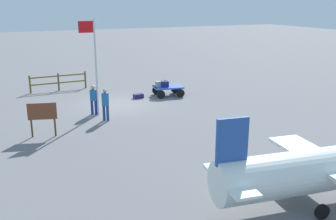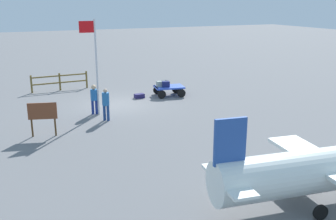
{
  "view_description": "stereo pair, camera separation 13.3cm",
  "coord_description": "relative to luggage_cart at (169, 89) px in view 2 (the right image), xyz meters",
  "views": [
    {
      "loc": [
        6.42,
        20.89,
        5.83
      ],
      "look_at": [
        -0.49,
        6.0,
        1.16
      ],
      "focal_mm": 41.2,
      "sensor_mm": 36.0,
      "label": 1
    },
    {
      "loc": [
        6.3,
        20.95,
        5.83
      ],
      "look_at": [
        -0.49,
        6.0,
        1.16
      ],
      "focal_mm": 41.2,
      "sensor_mm": 36.0,
      "label": 2
    }
  ],
  "objects": [
    {
      "name": "suitcase_tan",
      "position": [
        1.92,
        -0.21,
        -0.32
      ],
      "size": [
        0.63,
        0.41,
        0.27
      ],
      "color": "#201C4F",
      "rests_on": "ground"
    },
    {
      "name": "suitcase_olive",
      "position": [
        0.26,
        0.1,
        0.35
      ],
      "size": [
        0.53,
        0.44,
        0.36
      ],
      "color": "navy",
      "rests_on": "luggage_cart"
    },
    {
      "name": "suitcase_grey",
      "position": [
        0.13,
        -0.51,
        0.3
      ],
      "size": [
        0.5,
        0.32,
        0.28
      ],
      "color": "black",
      "rests_on": "luggage_cart"
    },
    {
      "name": "suitcase_dark",
      "position": [
        0.49,
        -0.1,
        0.34
      ],
      "size": [
        0.61,
        0.39,
        0.35
      ],
      "color": "gray",
      "rests_on": "luggage_cart"
    },
    {
      "name": "flagpole",
      "position": [
        5.2,
        2.25,
        2.45
      ],
      "size": [
        0.84,
        0.1,
        4.97
      ],
      "color": "silver",
      "rests_on": "ground"
    },
    {
      "name": "worker_lead",
      "position": [
        5.05,
        3.49,
        0.51
      ],
      "size": [
        0.51,
        0.51,
        1.64
      ],
      "color": "navy",
      "rests_on": "ground"
    },
    {
      "name": "ground_plane",
      "position": [
        3.6,
        0.74,
        -0.46
      ],
      "size": [
        120.0,
        120.0,
        0.0
      ],
      "primitive_type": "plane",
      "color": "slate"
    },
    {
      "name": "luggage_cart",
      "position": [
        0.0,
        0.0,
        0.0
      ],
      "size": [
        1.97,
        1.6,
        0.62
      ],
      "color": "blue",
      "rests_on": "ground"
    },
    {
      "name": "worker_trailing",
      "position": [
        5.3,
        2.12,
        0.49
      ],
      "size": [
        0.47,
        0.47,
        1.6
      ],
      "color": "navy",
      "rests_on": "ground"
    },
    {
      "name": "airplane_near",
      "position": [
        1.09,
        14.2,
        0.64
      ],
      "size": [
        7.98,
        4.88,
        2.92
      ],
      "color": "white",
      "rests_on": "ground"
    },
    {
      "name": "signboard",
      "position": [
        8.21,
        4.61,
        0.59
      ],
      "size": [
        1.22,
        0.4,
        1.54
      ],
      "color": "#4C3319",
      "rests_on": "ground"
    },
    {
      "name": "wooden_fence",
      "position": [
        6.03,
        -4.44,
        0.21
      ],
      "size": [
        3.76,
        0.21,
        1.17
      ],
      "color": "brown",
      "rests_on": "ground"
    }
  ]
}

